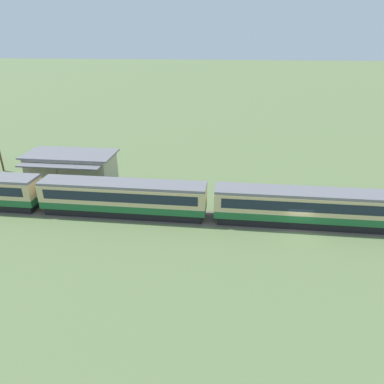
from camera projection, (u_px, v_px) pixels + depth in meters
ground_plane at (298, 231)px, 35.60m from camera, size 600.00×600.00×0.00m
passenger_train at (126, 197)px, 38.14m from camera, size 96.83×3.12×3.92m
railway_track at (132, 214)px, 38.97m from camera, size 159.94×3.60×0.04m
station_building at (72, 169)px, 46.18m from camera, size 11.87×6.94×4.39m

